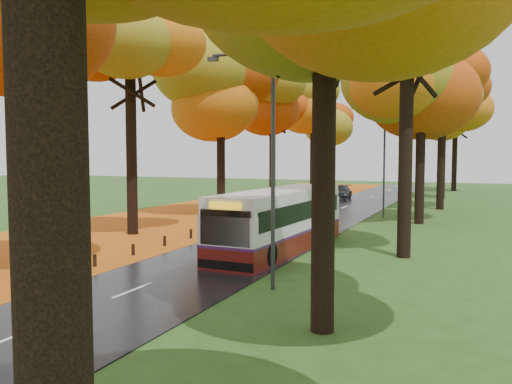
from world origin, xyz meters
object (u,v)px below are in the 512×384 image
Objects in this scene: streetlamp_near at (266,149)px; streetlamp_mid at (381,151)px; bus at (280,219)px; car_dark at (340,192)px; car_white at (322,198)px; car_silver at (316,199)px; streetlamp_far at (416,152)px.

streetlamp_near and streetlamp_mid have the same top height.
bus is at bearing -97.53° from streetlamp_mid.
bus is at bearing -85.13° from car_dark.
car_white reaches higher than car_silver.
car_white is (-6.10, -15.55, -4.05)m from streetlamp_far.
bus is 2.35× the size of car_dark.
streetlamp_mid is 15.62m from bus.
car_silver is (-6.30, 5.57, -4.06)m from streetlamp_mid.
streetlamp_mid reaches higher than car_white.
car_dark reaches higher than car_white.
bus is 2.96× the size of car_white.
streetlamp_far is 1.73× the size of car_dark.
car_dark is (-0.19, 7.32, 0.04)m from car_white.
streetlamp_mid is 15.66m from car_dark.
streetlamp_far is (0.00, 22.00, 0.00)m from streetlamp_mid.
streetlamp_near is 29.38m from car_white.
car_white is 0.80× the size of car_dark.
streetlamp_near reaches higher than car_silver.
streetlamp_near is at bearing -90.00° from streetlamp_mid.
bus reaches higher than car_dark.
streetlamp_far is 0.74× the size of bus.
bus reaches higher than car_silver.
bus is 2.92× the size of car_silver.
streetlamp_far is at bearing 49.01° from car_dark.
streetlamp_far is 37.35m from bus.
streetlamp_far is at bearing 77.56° from car_silver.
streetlamp_mid is at bearing -32.95° from car_silver.
car_white is (-4.10, 21.61, -0.86)m from bus.
streetlamp_mid is at bearing -69.00° from car_dark.
car_white is at bearing -92.06° from car_dark.
bus reaches higher than car_white.
car_white is 0.91m from car_silver.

